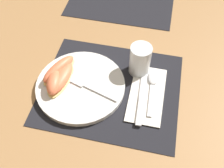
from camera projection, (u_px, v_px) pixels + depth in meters
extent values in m
plane|color=#A37547|center=(111.00, 89.00, 0.81)|extent=(3.00, 3.00, 0.00)
cube|color=black|center=(111.00, 88.00, 0.80)|extent=(0.42, 0.36, 0.00)
cylinder|color=white|center=(81.00, 86.00, 0.80)|extent=(0.27, 0.27, 0.02)
cylinder|color=silver|center=(140.00, 60.00, 0.80)|extent=(0.07, 0.07, 0.10)
cylinder|color=orange|center=(139.00, 65.00, 0.82)|extent=(0.05, 0.05, 0.05)
cube|color=white|center=(147.00, 93.00, 0.79)|extent=(0.10, 0.21, 0.00)
cube|color=silver|center=(140.00, 112.00, 0.74)|extent=(0.02, 0.09, 0.01)
cube|color=silver|center=(144.00, 81.00, 0.81)|extent=(0.02, 0.14, 0.01)
cube|color=silver|center=(151.00, 100.00, 0.77)|extent=(0.02, 0.11, 0.01)
ellipsoid|color=silver|center=(153.00, 77.00, 0.82)|extent=(0.04, 0.06, 0.01)
cube|color=silver|center=(101.00, 92.00, 0.77)|extent=(0.11, 0.05, 0.00)
cube|color=silver|center=(74.00, 80.00, 0.80)|extent=(0.08, 0.05, 0.00)
ellipsoid|color=#F4DB84|center=(60.00, 72.00, 0.81)|extent=(0.09, 0.14, 0.01)
ellipsoid|color=#F2754C|center=(59.00, 69.00, 0.80)|extent=(0.09, 0.13, 0.04)
ellipsoid|color=#F4DB84|center=(62.00, 80.00, 0.80)|extent=(0.07, 0.14, 0.01)
ellipsoid|color=#F2754C|center=(61.00, 77.00, 0.78)|extent=(0.06, 0.13, 0.03)
ellipsoid|color=#F4DB84|center=(55.00, 85.00, 0.78)|extent=(0.06, 0.10, 0.01)
ellipsoid|color=#F2754C|center=(54.00, 82.00, 0.77)|extent=(0.06, 0.10, 0.04)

